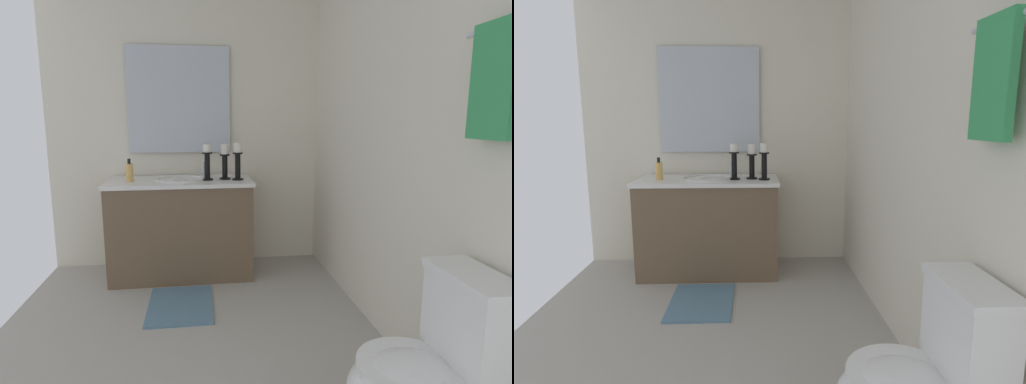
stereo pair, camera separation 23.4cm
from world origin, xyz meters
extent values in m
cube|color=#B2ADA3|center=(0.00, 0.00, -0.01)|extent=(3.08, 2.34, 0.02)
cube|color=silver|center=(0.00, 1.17, 1.23)|extent=(3.08, 0.04, 2.45)
cube|color=silver|center=(-1.54, 0.00, 1.23)|extent=(0.04, 2.34, 2.45)
cube|color=brown|center=(-1.21, -0.07, 0.38)|extent=(0.55, 1.12, 0.77)
cube|color=white|center=(-1.21, -0.07, 0.78)|extent=(0.58, 1.15, 0.03)
sphere|color=black|center=(-1.31, -0.64, 0.42)|extent=(0.02, 0.02, 0.02)
sphere|color=black|center=(-1.12, -0.64, 0.42)|extent=(0.02, 0.02, 0.02)
ellipsoid|color=white|center=(-1.21, -0.07, 0.75)|extent=(0.38, 0.30, 0.11)
torus|color=white|center=(-1.21, -0.07, 0.80)|extent=(0.40, 0.40, 0.02)
cylinder|color=silver|center=(-1.21, 0.12, 0.87)|extent=(0.02, 0.02, 0.14)
cube|color=silver|center=(-1.49, -0.07, 1.44)|extent=(0.02, 0.86, 0.89)
cylinder|color=black|center=(-1.14, 0.40, 0.80)|extent=(0.09, 0.09, 0.01)
cylinder|color=black|center=(-1.14, 0.40, 0.90)|extent=(0.04, 0.04, 0.21)
cylinder|color=black|center=(-1.14, 0.40, 1.02)|extent=(0.08, 0.08, 0.01)
cylinder|color=white|center=(-1.14, 0.40, 1.06)|extent=(0.06, 0.06, 0.07)
cylinder|color=black|center=(-1.19, 0.30, 0.80)|extent=(0.09, 0.09, 0.01)
cylinder|color=black|center=(-1.19, 0.30, 0.89)|extent=(0.04, 0.04, 0.19)
cylinder|color=black|center=(-1.19, 0.30, 1.00)|extent=(0.08, 0.08, 0.01)
cylinder|color=white|center=(-1.19, 0.30, 1.04)|extent=(0.06, 0.06, 0.08)
cylinder|color=black|center=(-1.17, 0.15, 0.80)|extent=(0.09, 0.09, 0.01)
cylinder|color=black|center=(-1.17, 0.15, 0.90)|extent=(0.04, 0.04, 0.21)
cylinder|color=black|center=(-1.17, 0.15, 1.02)|extent=(0.08, 0.08, 0.01)
cylinder|color=white|center=(-1.17, 0.15, 1.05)|extent=(0.06, 0.06, 0.06)
cylinder|color=#E5B259|center=(-1.18, -0.46, 0.87)|extent=(0.06, 0.06, 0.14)
cylinder|color=black|center=(-1.18, -0.46, 0.96)|extent=(0.02, 0.02, 0.04)
cylinder|color=white|center=(0.88, 0.82, 0.40)|extent=(0.39, 0.39, 0.03)
cube|color=white|center=(0.88, 1.04, 0.56)|extent=(0.36, 0.17, 0.32)
cube|color=white|center=(0.88, 1.04, 0.73)|extent=(0.38, 0.19, 0.03)
cube|color=#389E59|center=(0.81, 1.09, 1.42)|extent=(0.21, 0.03, 0.40)
cube|color=slate|center=(-0.59, -0.07, 0.01)|extent=(0.60, 0.44, 0.02)
camera|label=1|loc=(2.13, 0.08, 1.29)|focal=28.83mm
camera|label=2|loc=(2.15, 0.31, 1.29)|focal=28.83mm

